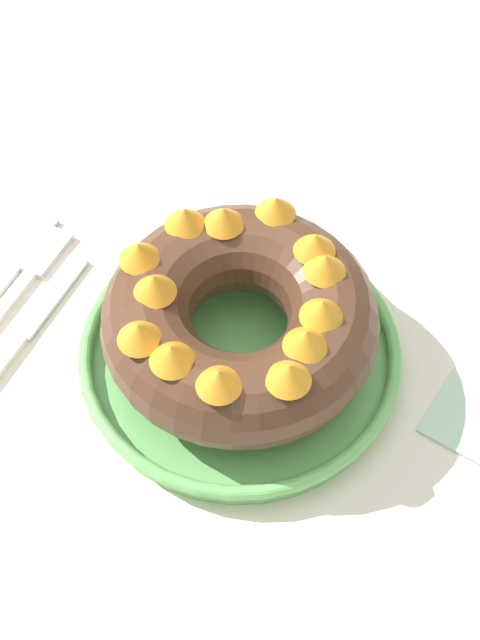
{
  "coord_description": "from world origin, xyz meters",
  "views": [
    {
      "loc": [
        0.21,
        -0.37,
        1.4
      ],
      "look_at": [
        0.02,
        0.02,
        0.79
      ],
      "focal_mm": 50.0,
      "sensor_mm": 36.0,
      "label": 1
    }
  ],
  "objects_px": {
    "bundt_cake": "(240,318)",
    "fork": "(13,297)",
    "cake_knife": "(18,340)",
    "serving_dish": "(240,355)"
  },
  "relations": [
    {
      "from": "fork",
      "to": "cake_knife",
      "type": "height_order",
      "value": "cake_knife"
    },
    {
      "from": "serving_dish",
      "to": "bundt_cake",
      "type": "relative_size",
      "value": 1.22
    },
    {
      "from": "bundt_cake",
      "to": "fork",
      "type": "relative_size",
      "value": 1.11
    },
    {
      "from": "fork",
      "to": "cake_knife",
      "type": "distance_m",
      "value": 0.05
    },
    {
      "from": "fork",
      "to": "serving_dish",
      "type": "bearing_deg",
      "value": 3.16
    },
    {
      "from": "bundt_cake",
      "to": "cake_knife",
      "type": "relative_size",
      "value": 1.24
    },
    {
      "from": "bundt_cake",
      "to": "fork",
      "type": "xyz_separation_m",
      "value": [
        -0.22,
        -0.03,
        -0.07
      ]
    },
    {
      "from": "serving_dish",
      "to": "fork",
      "type": "bearing_deg",
      "value": -172.8
    },
    {
      "from": "bundt_cake",
      "to": "cake_knife",
      "type": "distance_m",
      "value": 0.21
    },
    {
      "from": "bundt_cake",
      "to": "fork",
      "type": "height_order",
      "value": "bundt_cake"
    }
  ]
}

